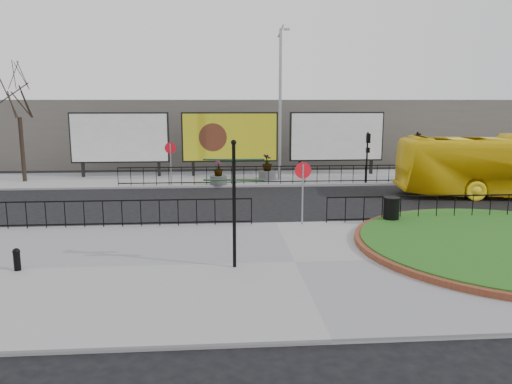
{
  "coord_description": "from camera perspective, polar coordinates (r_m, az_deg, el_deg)",
  "views": [
    {
      "loc": [
        -2.28,
        -19.35,
        4.94
      ],
      "look_at": [
        -0.74,
        0.8,
        1.23
      ],
      "focal_mm": 35.0,
      "sensor_mm": 36.0,
      "label": 1
    }
  ],
  "objects": [
    {
      "name": "tree_left",
      "position": [
        33.03,
        -25.36,
        7.13
      ],
      "size": [
        2.0,
        2.0,
        7.0
      ],
      "primitive_type": null,
      "color": "#2D2119",
      "rests_on": "pavement_far"
    },
    {
      "name": "speed_sign_near",
      "position": [
        19.47,
        5.38,
        1.43
      ],
      "size": [
        0.64,
        0.07,
        2.47
      ],
      "color": "gray",
      "rests_on": "pavement_near"
    },
    {
      "name": "bollard",
      "position": [
        15.99,
        -25.67,
        -6.84
      ],
      "size": [
        0.21,
        0.21,
        0.66
      ],
      "color": "black",
      "rests_on": "pavement_near"
    },
    {
      "name": "speed_sign_far",
      "position": [
        29.04,
        -9.75,
        4.28
      ],
      "size": [
        0.64,
        0.07,
        2.47
      ],
      "color": "gray",
      "rests_on": "pavement_far"
    },
    {
      "name": "signal_pole_a",
      "position": [
        30.14,
        12.63,
        4.75
      ],
      "size": [
        0.22,
        0.26,
        3.0
      ],
      "color": "black",
      "rests_on": "pavement_far"
    },
    {
      "name": "billboard_right",
      "position": [
        33.33,
        9.2,
        6.25
      ],
      "size": [
        6.2,
        0.31,
        4.1
      ],
      "color": "black",
      "rests_on": "pavement_far"
    },
    {
      "name": "building_backdrop",
      "position": [
        41.49,
        -1.22,
        7.03
      ],
      "size": [
        40.0,
        10.0,
        5.0
      ],
      "primitive_type": "cube",
      "color": "#5C5750",
      "rests_on": "ground"
    },
    {
      "name": "lamp_post",
      "position": [
        30.59,
        2.79,
        10.18
      ],
      "size": [
        0.74,
        0.18,
        9.23
      ],
      "color": "gray",
      "rests_on": "pavement_far"
    },
    {
      "name": "litter_bin",
      "position": [
        20.35,
        15.2,
        -2.08
      ],
      "size": [
        0.66,
        0.66,
        1.09
      ],
      "color": "black",
      "rests_on": "pavement_near"
    },
    {
      "name": "railing_near_left",
      "position": [
        19.88,
        -15.07,
        -2.36
      ],
      "size": [
        10.0,
        0.1,
        1.1
      ],
      "primitive_type": null,
      "color": "black",
      "rests_on": "pavement_near"
    },
    {
      "name": "signal_pole_b",
      "position": [
        31.14,
        17.94,
        4.67
      ],
      "size": [
        0.22,
        0.26,
        3.0
      ],
      "color": "black",
      "rests_on": "pavement_far"
    },
    {
      "name": "pavement_far",
      "position": [
        31.81,
        -0.21,
        1.58
      ],
      "size": [
        44.0,
        6.0,
        0.12
      ],
      "primitive_type": "cube",
      "color": "gray",
      "rests_on": "ground"
    },
    {
      "name": "ground",
      "position": [
        20.1,
        2.28,
        -3.82
      ],
      "size": [
        90.0,
        90.0,
        0.0
      ],
      "primitive_type": "plane",
      "color": "black",
      "rests_on": "ground"
    },
    {
      "name": "billboard_mid",
      "position": [
        32.42,
        -3.0,
        6.25
      ],
      "size": [
        6.2,
        0.31,
        4.1
      ],
      "color": "black",
      "rests_on": "pavement_far"
    },
    {
      "name": "fingerpost_sign",
      "position": [
        14.28,
        -2.53,
        0.06
      ],
      "size": [
        1.75,
        0.4,
        3.74
      ],
      "rotation": [
        0.0,
        0.0,
        -0.14
      ],
      "color": "black",
      "rests_on": "pavement_near"
    },
    {
      "name": "pavement_near",
      "position": [
        15.33,
        4.45,
        -8.18
      ],
      "size": [
        30.0,
        10.0,
        0.12
      ],
      "primitive_type": "cube",
      "color": "gray",
      "rests_on": "ground"
    },
    {
      "name": "railing_near_right",
      "position": [
        21.4,
        19.95,
        -1.73
      ],
      "size": [
        9.0,
        0.1,
        1.1
      ],
      "primitive_type": null,
      "color": "black",
      "rests_on": "pavement_near"
    },
    {
      "name": "billboard_left",
      "position": [
        33.0,
        -15.31,
        5.97
      ],
      "size": [
        6.2,
        0.31,
        4.1
      ],
      "color": "black",
      "rests_on": "pavement_far"
    },
    {
      "name": "planter_a",
      "position": [
        29.07,
        -4.32,
        1.86
      ],
      "size": [
        0.96,
        0.96,
        1.45
      ],
      "color": "#4C4C4F",
      "rests_on": "pavement_far"
    },
    {
      "name": "railing_far",
      "position": [
        29.15,
        2.14,
        1.98
      ],
      "size": [
        18.0,
        0.1,
        1.1
      ],
      "primitive_type": null,
      "color": "black",
      "rests_on": "pavement_far"
    },
    {
      "name": "planter_b",
      "position": [
        30.79,
        1.28,
        2.46
      ],
      "size": [
        1.05,
        1.05,
        1.59
      ],
      "color": "#4C4C4F",
      "rests_on": "pavement_far"
    }
  ]
}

